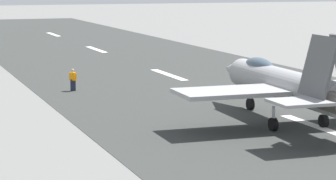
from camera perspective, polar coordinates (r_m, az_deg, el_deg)
name	(u,v)px	position (r m, az deg, el deg)	size (l,w,h in m)	color
ground_plane	(324,129)	(42.81, 11.93, -2.99)	(400.00, 400.00, 0.00)	slate
runway_strip	(324,129)	(42.79, 11.95, -2.98)	(240.00, 26.00, 0.02)	#313432
fighter_jet	(285,83)	(43.66, 9.04, 0.50)	(16.61, 13.89, 5.58)	#949497
crew_person	(73,80)	(56.29, -7.36, 0.77)	(0.58, 0.49, 1.71)	#1E2338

